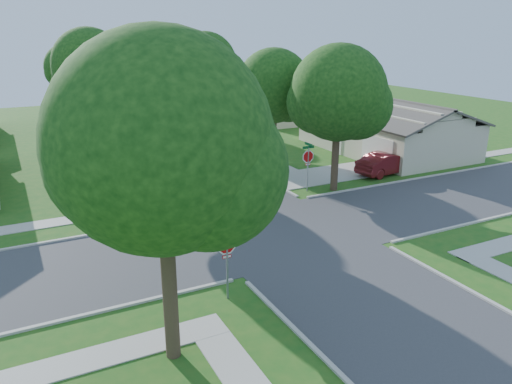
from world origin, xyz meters
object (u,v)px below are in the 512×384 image
(tree_e_far, at_px, (161,62))
(tree_e_mid, at_px, (206,67))
(tree_w_far, at_px, (69,70))
(house_ne_near, at_px, (385,132))
(tree_w_mid, at_px, (91,68))
(car_driveway, at_px, (386,163))
(car_curb_east, at_px, (142,120))
(tree_sw_corner, at_px, (164,153))
(stop_sign_ne, at_px, (308,159))
(stop_sign_sw, at_px, (227,247))
(house_ne_far, at_px, (275,103))
(tree_ne_corner, at_px, (339,97))
(tree_w_near, at_px, (128,90))
(tree_e_near, at_px, (274,89))
(car_curb_west, at_px, (82,110))

(tree_e_far, bearing_deg, tree_e_mid, -89.98)
(tree_w_far, height_order, house_ne_near, tree_w_far)
(tree_w_mid, xyz_separation_m, car_driveway, (16.14, -15.51, -5.75))
(house_ne_near, height_order, car_curb_east, house_ne_near)
(tree_w_far, relative_size, car_curb_east, 2.03)
(tree_sw_corner, distance_m, house_ne_near, 29.92)
(stop_sign_ne, height_order, car_driveway, stop_sign_ne)
(stop_sign_sw, relative_size, tree_e_far, 0.34)
(car_curb_east, bearing_deg, car_driveway, -72.83)
(tree_e_far, bearing_deg, car_driveway, -76.68)
(tree_w_mid, relative_size, house_ne_far, 0.70)
(tree_e_mid, distance_m, tree_e_far, 13.00)
(tree_ne_corner, height_order, house_ne_near, tree_ne_corner)
(tree_w_near, bearing_deg, tree_e_far, 69.40)
(stop_sign_sw, distance_m, tree_ne_corner, 14.64)
(stop_sign_ne, bearing_deg, car_curb_east, 97.96)
(tree_e_far, relative_size, car_driveway, 1.94)
(tree_w_mid, distance_m, house_ne_far, 22.68)
(stop_sign_sw, distance_m, tree_w_near, 14.30)
(tree_e_near, bearing_deg, car_driveway, -27.45)
(tree_sw_corner, bearing_deg, car_driveway, 33.42)
(tree_w_near, bearing_deg, tree_w_far, 90.01)
(tree_sw_corner, bearing_deg, stop_sign_sw, 39.97)
(tree_sw_corner, height_order, car_curb_west, tree_sw_corner)
(tree_w_near, distance_m, tree_w_far, 25.01)
(tree_e_near, relative_size, tree_ne_corner, 0.96)
(car_curb_east, bearing_deg, tree_sw_corner, -109.10)
(tree_w_mid, xyz_separation_m, car_curb_east, (5.84, 8.71, -5.81))
(stop_sign_ne, bearing_deg, tree_e_far, 89.90)
(tree_e_near, xyz_separation_m, tree_w_near, (-9.40, 0.00, 0.47))
(stop_sign_sw, relative_size, tree_w_near, 0.33)
(tree_sw_corner, relative_size, car_curb_west, 1.90)
(tree_e_mid, xyz_separation_m, tree_w_far, (-9.41, 13.00, -0.75))
(tree_e_near, xyz_separation_m, house_ne_near, (11.24, 1.99, -4.13))
(tree_w_far, bearing_deg, tree_e_far, 0.00)
(stop_sign_sw, bearing_deg, tree_w_mid, 89.87)
(tree_w_far, relative_size, car_driveway, 1.78)
(tree_w_far, distance_m, car_driveway, 33.11)
(house_ne_far, distance_m, car_driveway, 23.93)
(tree_e_near, xyz_separation_m, car_curb_west, (-7.95, 29.96, -4.91))
(car_driveway, bearing_deg, tree_e_near, 55.05)
(tree_w_far, distance_m, house_ne_far, 21.61)
(tree_e_near, height_order, tree_sw_corner, tree_sw_corner)
(tree_w_far, bearing_deg, car_driveway, -60.46)
(tree_e_near, distance_m, house_ne_near, 12.14)
(stop_sign_ne, relative_size, tree_sw_corner, 0.31)
(tree_e_far, distance_m, car_curb_east, 7.69)
(tree_sw_corner, relative_size, car_curb_east, 2.41)
(tree_e_far, distance_m, tree_w_near, 26.71)
(tree_e_far, xyz_separation_m, tree_ne_corner, (1.61, -29.80, -0.39))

